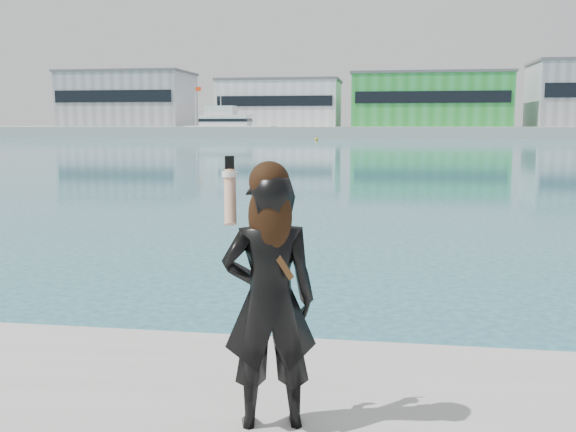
# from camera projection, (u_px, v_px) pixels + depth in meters

# --- Properties ---
(far_quay) EXTENTS (320.00, 40.00, 2.00)m
(far_quay) POSITION_uv_depth(u_px,v_px,m) (388.00, 131.00, 131.44)
(far_quay) COLOR #9E9E99
(far_quay) RESTS_ON ground
(warehouse_grey_left) EXTENTS (26.52, 16.36, 11.50)m
(warehouse_grey_left) POSITION_uv_depth(u_px,v_px,m) (128.00, 99.00, 136.88)
(warehouse_grey_left) COLOR gray
(warehouse_grey_left) RESTS_ON far_quay
(warehouse_white) EXTENTS (24.48, 15.35, 9.50)m
(warehouse_white) POSITION_uv_depth(u_px,v_px,m) (280.00, 103.00, 131.99)
(warehouse_white) COLOR silver
(warehouse_white) RESTS_ON far_quay
(warehouse_green) EXTENTS (30.60, 16.36, 10.50)m
(warehouse_green) POSITION_uv_depth(u_px,v_px,m) (429.00, 100.00, 127.35)
(warehouse_green) COLOR green
(warehouse_green) RESTS_ON far_quay
(flagpole_left) EXTENTS (1.28, 0.16, 8.00)m
(flagpole_left) POSITION_uv_depth(u_px,v_px,m) (196.00, 104.00, 127.62)
(flagpole_left) COLOR silver
(flagpole_left) RESTS_ON far_quay
(flagpole_right) EXTENTS (1.28, 0.16, 8.00)m
(flagpole_right) POSITION_uv_depth(u_px,v_px,m) (509.00, 102.00, 118.48)
(flagpole_right) COLOR silver
(flagpole_right) RESTS_ON far_quay
(motor_yacht) EXTENTS (16.73, 5.51, 7.70)m
(motor_yacht) POSITION_uv_depth(u_px,v_px,m) (228.00, 126.00, 119.51)
(motor_yacht) COLOR silver
(motor_yacht) RESTS_ON ground
(buoy_far) EXTENTS (0.50, 0.50, 0.50)m
(buoy_far) POSITION_uv_depth(u_px,v_px,m) (316.00, 140.00, 101.26)
(buoy_far) COLOR #E09F0B
(buoy_far) RESTS_ON ground
(woman) EXTENTS (0.62, 0.49, 1.60)m
(woman) POSITION_uv_depth(u_px,v_px,m) (269.00, 293.00, 3.72)
(woman) COLOR black
(woman) RESTS_ON near_quay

